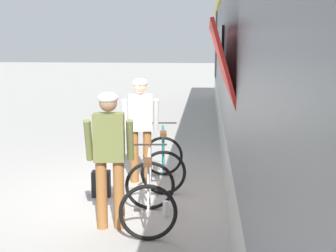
% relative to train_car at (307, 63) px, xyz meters
% --- Properties ---
extents(ground_plane, '(80.00, 80.00, 0.00)m').
position_rel_train_car_xyz_m(ground_plane, '(-2.92, -1.61, -1.97)').
color(ground_plane, '#A09E99').
extents(train_car, '(3.28, 21.52, 3.88)m').
position_rel_train_car_xyz_m(train_car, '(0.00, 0.00, 0.00)').
color(train_car, slate).
rests_on(train_car, ground).
extents(cyclist_near_in_white, '(0.65, 0.38, 1.76)m').
position_rel_train_car_xyz_m(cyclist_near_in_white, '(-2.90, -1.07, -0.91)').
color(cyclist_near_in_white, '#935B2D').
rests_on(cyclist_near_in_white, ground).
extents(cyclist_far_in_olive, '(0.64, 0.35, 1.76)m').
position_rel_train_car_xyz_m(cyclist_far_in_olive, '(-3.00, -3.02, -0.91)').
color(cyclist_far_in_olive, '#935B2D').
rests_on(cyclist_far_in_olive, ground).
extents(bicycle_near_teal, '(0.82, 1.14, 0.99)m').
position_rel_train_car_xyz_m(bicycle_near_teal, '(-2.50, -1.19, -1.56)').
color(bicycle_near_teal, black).
rests_on(bicycle_near_teal, ground).
extents(bicycle_far_silver, '(0.82, 1.14, 0.99)m').
position_rel_train_car_xyz_m(bicycle_far_silver, '(-2.53, -2.85, -1.56)').
color(bicycle_far_silver, black).
rests_on(bicycle_far_silver, ground).
extents(backpack_on_platform, '(0.30, 0.21, 0.40)m').
position_rel_train_car_xyz_m(backpack_on_platform, '(-3.41, -1.84, -1.77)').
color(backpack_on_platform, black).
rests_on(backpack_on_platform, ground).
extents(water_bottle_near_the_bikes, '(0.08, 0.08, 0.21)m').
position_rel_train_car_xyz_m(water_bottle_near_the_bikes, '(-2.34, -2.57, -1.86)').
color(water_bottle_near_the_bikes, silver).
rests_on(water_bottle_near_the_bikes, ground).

